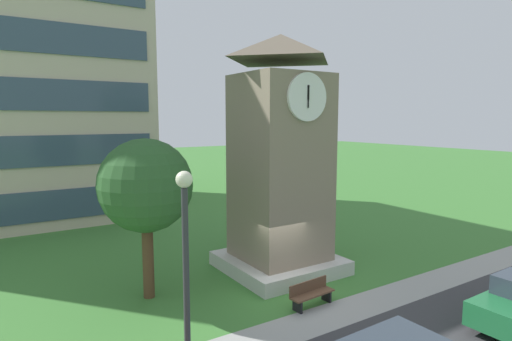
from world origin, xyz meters
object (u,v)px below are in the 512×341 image
object	(u,v)px
street_lamp	(186,267)
tree_streetside	(146,186)
clock_tower	(280,168)
park_bench	(311,293)

from	to	relation	value
street_lamp	tree_streetside	world-z (taller)	tree_streetside
clock_tower	park_bench	xyz separation A→B (m)	(-1.19, -3.58, -4.06)
clock_tower	tree_streetside	world-z (taller)	clock_tower
park_bench	clock_tower	bearing A→B (deg)	71.70
clock_tower	street_lamp	world-z (taller)	clock_tower
clock_tower	park_bench	world-z (taller)	clock_tower
clock_tower	tree_streetside	bearing A→B (deg)	177.48
park_bench	street_lamp	size ratio (longest dim) A/B	0.33
street_lamp	tree_streetside	size ratio (longest dim) A/B	0.93
street_lamp	tree_streetside	bearing A→B (deg)	78.92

